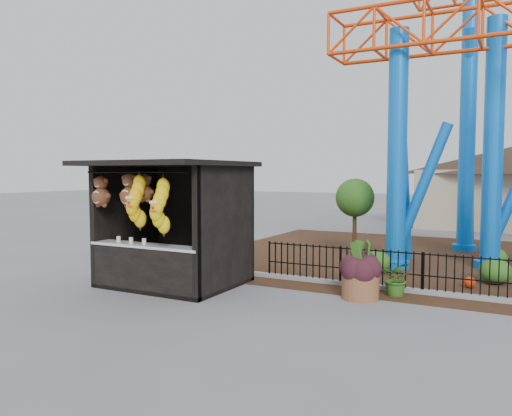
% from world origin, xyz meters
% --- Properties ---
extents(ground, '(120.00, 120.00, 0.00)m').
position_xyz_m(ground, '(0.00, 0.00, 0.00)').
color(ground, slate).
rests_on(ground, ground).
extents(mulch_bed, '(18.00, 12.00, 0.02)m').
position_xyz_m(mulch_bed, '(4.00, 8.00, 0.01)').
color(mulch_bed, '#331E11').
rests_on(mulch_bed, ground).
extents(curb, '(18.00, 0.18, 0.12)m').
position_xyz_m(curb, '(4.00, 3.00, 0.06)').
color(curb, gray).
rests_on(curb, ground).
extents(prize_booth, '(3.50, 3.40, 3.12)m').
position_xyz_m(prize_booth, '(-3.01, 0.91, 1.53)').
color(prize_booth, black).
rests_on(prize_booth, ground).
extents(terracotta_planter, '(0.90, 0.90, 0.58)m').
position_xyz_m(terracotta_planter, '(1.61, 1.94, 0.29)').
color(terracotta_planter, brown).
rests_on(terracotta_planter, ground).
extents(planter_foliage, '(0.70, 0.70, 0.64)m').
position_xyz_m(planter_foliage, '(1.61, 1.94, 0.90)').
color(planter_foliage, black).
rests_on(planter_foliage, terracotta_planter).
extents(potted_plant, '(0.79, 0.70, 0.83)m').
position_xyz_m(potted_plant, '(2.30, 2.54, 0.42)').
color(potted_plant, '#1E611C').
rests_on(potted_plant, ground).
extents(landscaping, '(9.39, 3.77, 0.64)m').
position_xyz_m(landscaping, '(4.38, 5.65, 0.30)').
color(landscaping, '#295519').
rests_on(landscaping, mulch_bed).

